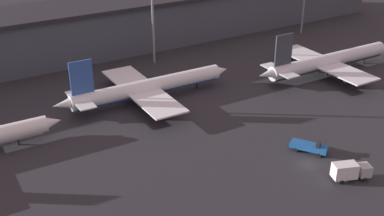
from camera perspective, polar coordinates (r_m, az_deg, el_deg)
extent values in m
plane|color=#26262B|center=(96.27, 13.63, -6.51)|extent=(600.00, 600.00, 0.00)
cube|color=#3D424C|center=(157.26, -7.83, 9.72)|extent=(198.19, 20.44, 14.19)
cube|color=black|center=(155.31, -8.00, 12.44)|extent=(198.19, 22.44, 1.20)
cone|color=white|center=(105.98, -16.33, -1.62)|extent=(4.24, 3.39, 3.30)
cylinder|color=black|center=(106.02, -19.92, -3.72)|extent=(0.50, 0.50, 1.57)
cylinder|color=white|center=(118.59, -5.13, 2.56)|extent=(39.47, 4.63, 3.78)
cylinder|color=#2D519E|center=(118.85, -5.12, 2.27)|extent=(37.49, 4.02, 3.22)
cone|color=white|center=(128.07, 3.31, 4.44)|extent=(4.62, 3.69, 3.59)
cone|color=white|center=(112.06, -14.86, 0.45)|extent=(5.74, 3.34, 3.22)
cube|color=#2D519E|center=(110.95, -12.98, 3.55)|extent=(5.30, 0.51, 7.90)
cube|color=white|center=(112.81, -13.09, 1.00)|extent=(4.03, 11.74, 0.24)
cube|color=white|center=(118.03, -5.99, 2.15)|extent=(9.01, 32.58, 0.36)
cylinder|color=gray|center=(126.64, -7.21, 3.15)|extent=(4.20, 2.17, 2.08)
cylinder|color=gray|center=(111.58, -3.44, 0.05)|extent=(4.20, 2.17, 2.08)
cylinder|color=black|center=(125.61, 0.59, 2.69)|extent=(0.50, 0.50, 1.70)
cylinder|color=black|center=(120.22, -6.24, 1.41)|extent=(0.50, 0.50, 1.70)
cylinder|color=black|center=(117.71, -5.62, 0.89)|extent=(0.50, 0.50, 1.70)
cylinder|color=silver|center=(140.33, 15.99, 5.46)|extent=(41.01, 4.77, 3.89)
cylinder|color=#333842|center=(140.56, 15.96, 5.20)|extent=(38.95, 4.14, 3.31)
cone|color=silver|center=(156.10, 21.63, 6.68)|extent=(4.75, 3.80, 3.70)
cone|color=silver|center=(126.08, 8.99, 3.99)|extent=(5.91, 3.43, 3.31)
cube|color=#333842|center=(126.93, 10.82, 6.79)|extent=(5.46, 0.52, 8.26)
cube|color=silver|center=(128.29, 10.34, 4.42)|extent=(4.14, 11.54, 0.24)
cube|color=silver|center=(139.08, 15.37, 5.14)|extent=(9.24, 32.02, 0.36)
cylinder|color=gray|center=(146.23, 13.22, 5.86)|extent=(4.33, 2.23, 2.14)
cylinder|color=gray|center=(134.86, 18.31, 3.48)|extent=(4.33, 2.23, 2.14)
cylinder|color=black|center=(151.51, 19.70, 5.30)|extent=(0.50, 0.50, 1.75)
cylinder|color=black|center=(140.90, 14.82, 4.46)|extent=(0.50, 0.50, 1.75)
cylinder|color=black|center=(138.90, 15.71, 4.04)|extent=(0.50, 0.50, 1.75)
cube|color=#195199|center=(99.71, 13.69, -4.46)|extent=(6.00, 7.55, 1.07)
cube|color=black|center=(98.97, 14.77, -4.21)|extent=(1.85, 1.52, 0.80)
cylinder|color=black|center=(100.56, 15.06, -4.89)|extent=(1.00, 1.09, 0.90)
cylinder|color=black|center=(98.97, 14.83, -5.39)|extent=(1.00, 1.09, 0.90)
cylinder|color=black|center=(101.30, 12.48, -4.33)|extent=(1.00, 1.09, 0.90)
cylinder|color=black|center=(99.72, 12.20, -4.82)|extent=(1.00, 1.09, 0.90)
cube|color=#9EA3A8|center=(94.15, 19.70, -6.94)|extent=(2.86, 3.04, 2.09)
cube|color=silver|center=(92.22, 17.65, -7.08)|extent=(4.98, 3.85, 2.79)
cylinder|color=black|center=(95.39, 19.21, -7.33)|extent=(1.06, 0.89, 0.90)
cylinder|color=black|center=(94.10, 19.73, -7.92)|extent=(1.06, 0.89, 0.90)
cylinder|color=black|center=(93.37, 16.75, -7.72)|extent=(1.06, 0.89, 0.90)
cylinder|color=black|center=(92.05, 17.25, -8.33)|extent=(1.06, 0.89, 0.90)
cylinder|color=slate|center=(139.81, -4.66, 10.40)|extent=(0.70, 0.70, 26.30)
cylinder|color=slate|center=(174.04, 13.12, 12.07)|extent=(0.70, 0.70, 21.22)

